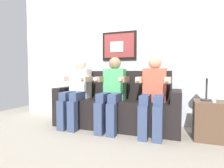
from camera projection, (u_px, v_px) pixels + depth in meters
name	position (u px, v px, depth m)	size (l,w,h in m)	color
ground_plane	(108.00, 133.00, 2.65)	(5.68, 5.68, 0.00)	#9E9384
back_wall_assembly	(124.00, 49.00, 3.29)	(4.37, 0.10, 2.60)	silver
couch	(116.00, 108.00, 2.93)	(1.97, 0.58, 0.90)	black
person_on_left	(77.00, 89.00, 2.97)	(0.46, 0.56, 1.11)	white
person_in_middle	(112.00, 90.00, 2.76)	(0.46, 0.56, 1.11)	#4CB266
person_on_right	(153.00, 92.00, 2.55)	(0.46, 0.56, 1.11)	#D8593F
side_table_right	(210.00, 120.00, 2.38)	(0.40, 0.40, 0.50)	brown
table_lamp	(207.00, 73.00, 2.40)	(0.22, 0.22, 0.46)	#333338
spare_remote_on_table	(214.00, 101.00, 2.31)	(0.04, 0.13, 0.02)	white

